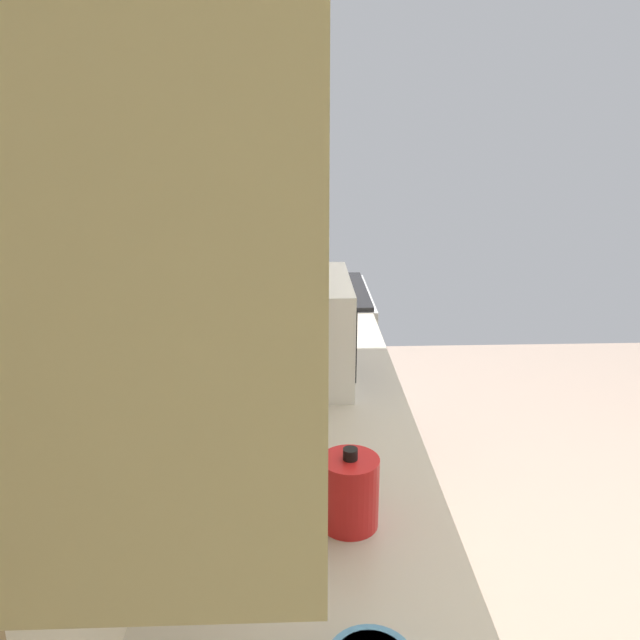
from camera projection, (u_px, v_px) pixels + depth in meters
wall_back at (154, 258)px, 1.64m from camera, size 3.86×0.12×2.75m
upper_cabinets at (212, 68)px, 1.14m from camera, size 1.94×0.31×0.62m
oven_range at (303, 373)px, 3.28m from camera, size 0.68×0.67×1.06m
microwave at (295, 328)px, 2.12m from camera, size 0.46×0.37×0.34m
kettle at (350, 491)px, 1.37m from camera, size 0.17×0.12×0.18m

